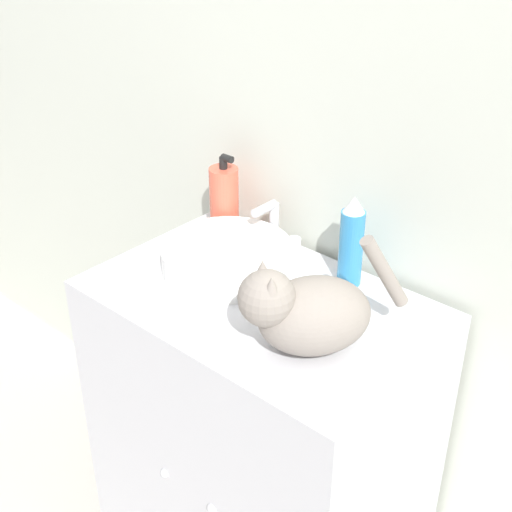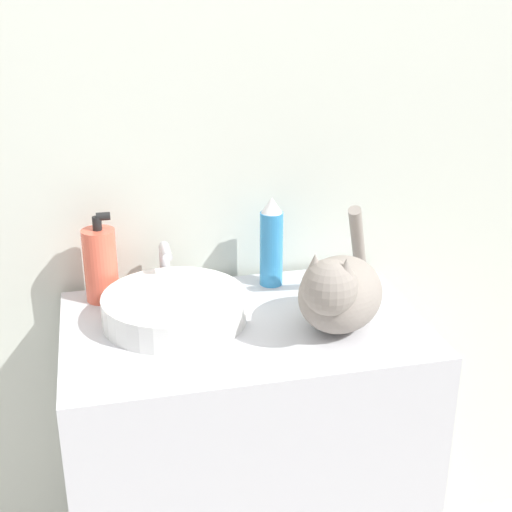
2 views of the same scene
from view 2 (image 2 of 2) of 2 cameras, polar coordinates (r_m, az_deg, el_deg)
The scene contains 7 objects.
wall_back at distance 1.65m, azimuth -3.28°, elevation 11.09°, with size 6.00×0.05×2.50m.
vanity_cabinet at distance 1.75m, azimuth -0.92°, elevation -18.13°, with size 0.75×0.50×0.87m.
sink_basin at distance 1.51m, azimuth -6.53°, elevation -4.11°, with size 0.30×0.30×0.06m.
faucet at distance 1.64m, azimuth -7.26°, elevation -1.14°, with size 0.16×0.09×0.12m.
cat at distance 1.45m, azimuth 6.63°, elevation -2.80°, with size 0.26×0.32×0.23m.
soap_bottle at distance 1.61m, azimuth -12.32°, elevation -0.64°, with size 0.07×0.07×0.20m.
spray_bottle at distance 1.64m, azimuth 1.24°, elevation 1.07°, with size 0.05×0.05×0.21m.
Camera 2 is at (-0.28, -1.06, 1.56)m, focal length 50.00 mm.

